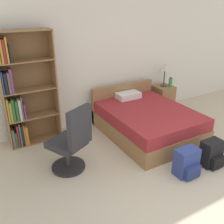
{
  "coord_description": "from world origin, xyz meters",
  "views": [
    {
      "loc": [
        -2.39,
        -1.33,
        2.4
      ],
      "look_at": [
        -0.5,
        1.98,
        0.72
      ],
      "focal_mm": 40.0,
      "sensor_mm": 36.0,
      "label": 1
    }
  ],
  "objects": [
    {
      "name": "backpack_black",
      "position": [
        0.64,
        0.79,
        0.2
      ],
      "size": [
        0.33,
        0.29,
        0.43
      ],
      "color": "black",
      "rests_on": "ground_plane"
    },
    {
      "name": "backpack_blue",
      "position": [
        0.12,
        0.81,
        0.2
      ],
      "size": [
        0.35,
        0.29,
        0.43
      ],
      "color": "navy",
      "rests_on": "ground_plane"
    },
    {
      "name": "office_chair",
      "position": [
        -1.32,
        1.76,
        0.49
      ],
      "size": [
        0.66,
        0.71,
        1.09
      ],
      "color": "#232326",
      "rests_on": "ground_plane"
    },
    {
      "name": "wall_back",
      "position": [
        0.0,
        3.23,
        1.3
      ],
      "size": [
        9.0,
        0.06,
        2.6
      ],
      "color": "white",
      "rests_on": "ground_plane"
    },
    {
      "name": "water_bottle",
      "position": [
        1.54,
        2.82,
        0.71
      ],
      "size": [
        0.08,
        0.08,
        0.22
      ],
      "color": "#3F8C4C",
      "rests_on": "nightstand"
    },
    {
      "name": "table_lamp",
      "position": [
        1.44,
        2.94,
        1.04
      ],
      "size": [
        0.24,
        0.24,
        0.55
      ],
      "color": "#333333",
      "rests_on": "nightstand"
    },
    {
      "name": "bed",
      "position": [
        0.38,
        2.18,
        0.28
      ],
      "size": [
        1.49,
        1.91,
        0.79
      ],
      "color": "olive",
      "rests_on": "ground_plane"
    },
    {
      "name": "nightstand",
      "position": [
        1.44,
        2.93,
        0.3
      ],
      "size": [
        0.42,
        0.45,
        0.6
      ],
      "color": "olive",
      "rests_on": "ground_plane"
    },
    {
      "name": "bookshelf",
      "position": [
        -1.73,
        2.96,
        0.95
      ],
      "size": [
        0.92,
        0.31,
        2.01
      ],
      "color": "olive",
      "rests_on": "ground_plane"
    }
  ]
}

